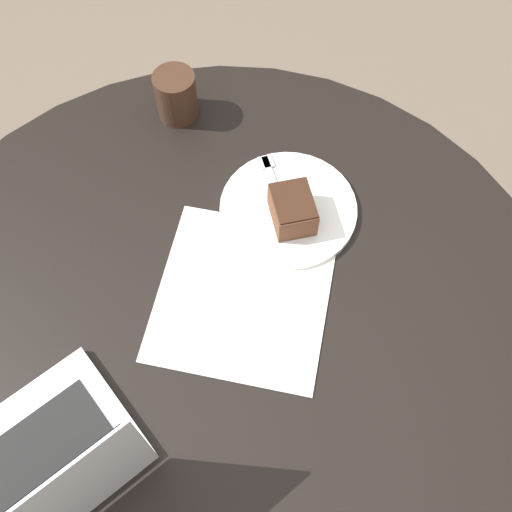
# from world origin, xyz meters

# --- Properties ---
(ground_plane) EXTENTS (12.00, 12.00, 0.00)m
(ground_plane) POSITION_xyz_m (0.00, 0.00, 0.00)
(ground_plane) COLOR #6B5B4C
(dining_table) EXTENTS (1.18, 1.18, 0.76)m
(dining_table) POSITION_xyz_m (0.00, 0.00, 0.64)
(dining_table) COLOR black
(dining_table) RESTS_ON ground_plane
(paper_document) EXTENTS (0.36, 0.35, 0.00)m
(paper_document) POSITION_xyz_m (-0.06, 0.04, 0.76)
(paper_document) COLOR white
(paper_document) RESTS_ON dining_table
(plate) EXTENTS (0.25, 0.25, 0.01)m
(plate) POSITION_xyz_m (-0.23, 0.12, 0.76)
(plate) COLOR white
(plate) RESTS_ON dining_table
(cake_slice) EXTENTS (0.10, 0.08, 0.06)m
(cake_slice) POSITION_xyz_m (-0.20, 0.13, 0.80)
(cake_slice) COLOR brown
(cake_slice) RESTS_ON plate
(fork) EXTENTS (0.17, 0.06, 0.00)m
(fork) POSITION_xyz_m (-0.27, 0.10, 0.77)
(fork) COLOR silver
(fork) RESTS_ON plate
(coffee_glass) EXTENTS (0.08, 0.08, 0.10)m
(coffee_glass) POSITION_xyz_m (-0.46, -0.08, 0.81)
(coffee_glass) COLOR #3D2619
(coffee_glass) RESTS_ON dining_table
(laptop) EXTENTS (0.37, 0.39, 0.24)m
(laptop) POSITION_xyz_m (0.24, -0.27, 0.81)
(laptop) COLOR silver
(laptop) RESTS_ON dining_table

